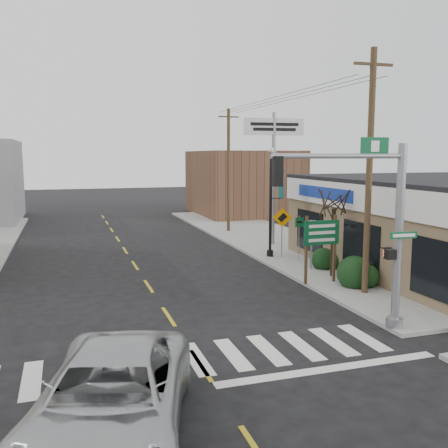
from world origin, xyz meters
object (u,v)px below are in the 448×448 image
object	(u,v)px
dance_center_sign	(274,147)
utility_pole_near	(369,171)
guide_sign	(321,239)
traffic_signal_pole	(380,217)
lamp_post	(272,194)
suv	(111,399)
utility_pole_far	(228,169)
fire_hydrant	(363,272)
bare_tree	(334,196)

from	to	relation	value
dance_center_sign	utility_pole_near	world-z (taller)	utility_pole_near
guide_sign	traffic_signal_pole	bearing A→B (deg)	-102.38
guide_sign	lamp_post	bearing A→B (deg)	86.62
lamp_post	utility_pole_near	distance (m)	7.51
suv	utility_pole_near	distance (m)	12.67
lamp_post	utility_pole_far	distance (m)	8.99
suv	traffic_signal_pole	xyz separation A→B (m)	(7.96, 3.32, 2.67)
fire_hydrant	dance_center_sign	size ratio (longest dim) A/B	0.10
suv	utility_pole_near	size ratio (longest dim) A/B	0.66
lamp_post	utility_pole_near	bearing A→B (deg)	-63.26
traffic_signal_pole	utility_pole_near	world-z (taller)	utility_pole_near
dance_center_sign	utility_pole_far	size ratio (longest dim) A/B	0.92
traffic_signal_pole	guide_sign	size ratio (longest dim) A/B	2.05
guide_sign	dance_center_sign	distance (m)	9.76
utility_pole_near	suv	bearing A→B (deg)	-143.86
lamp_post	bare_tree	distance (m)	4.74
traffic_signal_pole	utility_pole_far	xyz separation A→B (m)	(1.97, 19.80, 0.84)
bare_tree	utility_pole_near	bearing A→B (deg)	-93.66
guide_sign	utility_pole_near	size ratio (longest dim) A/B	0.31
utility_pole_near	traffic_signal_pole	bearing A→B (deg)	-117.57
guide_sign	utility_pole_near	xyz separation A→B (m)	(0.89, -1.79, 2.77)
lamp_post	utility_pole_near	xyz separation A→B (m)	(0.66, -7.35, 1.37)
traffic_signal_pole	bare_tree	size ratio (longest dim) A/B	1.29
guide_sign	dance_center_sign	world-z (taller)	dance_center_sign
dance_center_sign	bare_tree	size ratio (longest dim) A/B	1.73
lamp_post	utility_pole_far	size ratio (longest dim) A/B	0.67
fire_hydrant	utility_pole_near	world-z (taller)	utility_pole_near
dance_center_sign	guide_sign	bearing A→B (deg)	-98.09
fire_hydrant	guide_sign	bearing A→B (deg)	163.27
fire_hydrant	lamp_post	size ratio (longest dim) A/B	0.14
fire_hydrant	bare_tree	xyz separation A→B (m)	(-0.60, 1.40, 2.99)
guide_sign	fire_hydrant	distance (m)	2.20
dance_center_sign	utility_pole_far	distance (m)	5.87
suv	bare_tree	xyz separation A→B (m)	(10.09, 9.56, 2.73)
dance_center_sign	utility_pole_near	distance (m)	10.70
bare_tree	utility_pole_far	distance (m)	13.59
bare_tree	utility_pole_near	size ratio (longest dim) A/B	0.49
dance_center_sign	fire_hydrant	bearing A→B (deg)	-87.40
traffic_signal_pole	dance_center_sign	world-z (taller)	dance_center_sign
bare_tree	dance_center_sign	bearing A→B (deg)	85.23
dance_center_sign	suv	bearing A→B (deg)	-118.64
suv	traffic_signal_pole	world-z (taller)	traffic_signal_pole
utility_pole_near	fire_hydrant	bearing A→B (deg)	60.63
dance_center_sign	utility_pole_near	xyz separation A→B (m)	(-0.83, -10.61, -1.03)
suv	guide_sign	bearing A→B (deg)	60.14
lamp_post	dance_center_sign	distance (m)	4.31
guide_sign	fire_hydrant	bearing A→B (deg)	-17.71
traffic_signal_pole	lamp_post	size ratio (longest dim) A/B	1.02
traffic_signal_pole	guide_sign	bearing A→B (deg)	82.04
suv	utility_pole_far	size ratio (longest dim) A/B	0.71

